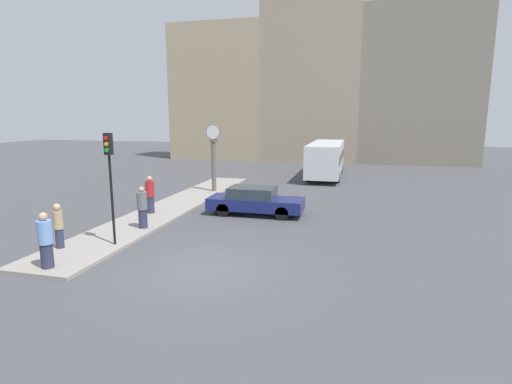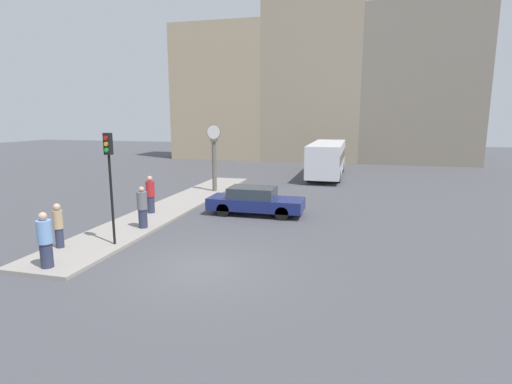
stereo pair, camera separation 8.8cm
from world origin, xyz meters
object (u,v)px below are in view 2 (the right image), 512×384
object	(u,v)px
traffic_light_near	(109,166)
pedestrian_red_top	(150,195)
pedestrian_grey_jacket	(142,208)
pedestrian_blue_stripe	(45,240)
street_clock	(214,157)
bus_distant	(327,157)
pedestrian_tan_coat	(58,225)
sedan_car	(255,201)

from	to	relation	value
traffic_light_near	pedestrian_red_top	size ratio (longest dim) A/B	2.24
pedestrian_grey_jacket	pedestrian_red_top	size ratio (longest dim) A/B	0.97
traffic_light_near	pedestrian_blue_stripe	xyz separation A→B (m)	(-0.66, -2.55, -2.02)
traffic_light_near	street_clock	size ratio (longest dim) A/B	0.98
bus_distant	pedestrian_blue_stripe	size ratio (longest dim) A/B	5.46
pedestrian_tan_coat	pedestrian_grey_jacket	bearing A→B (deg)	63.59
pedestrian_blue_stripe	street_clock	bearing A→B (deg)	87.97
street_clock	pedestrian_red_top	distance (m)	6.51
traffic_light_near	pedestrian_red_top	bearing A→B (deg)	103.44
traffic_light_near	pedestrian_red_top	xyz separation A→B (m)	(-1.13, 4.74, -1.99)
bus_distant	pedestrian_red_top	world-z (taller)	bus_distant
traffic_light_near	pedestrian_tan_coat	distance (m)	2.77
pedestrian_blue_stripe	pedestrian_grey_jacket	bearing A→B (deg)	83.59
street_clock	pedestrian_grey_jacket	bearing A→B (deg)	-89.63
sedan_car	pedestrian_red_top	xyz separation A→B (m)	(-4.88, -1.38, 0.32)
sedan_car	pedestrian_red_top	size ratio (longest dim) A/B	2.56
bus_distant	traffic_light_near	xyz separation A→B (m)	(-6.12, -19.89, 1.45)
sedan_car	pedestrian_tan_coat	distance (m)	8.80
pedestrian_grey_jacket	pedestrian_blue_stripe	world-z (taller)	pedestrian_grey_jacket
street_clock	traffic_light_near	bearing A→B (deg)	-89.07
traffic_light_near	street_clock	world-z (taller)	street_clock
sedan_car	street_clock	size ratio (longest dim) A/B	1.12
street_clock	pedestrian_red_top	size ratio (longest dim) A/B	2.28
street_clock	pedestrian_tan_coat	size ratio (longest dim) A/B	2.57
traffic_light_near	pedestrian_grey_jacket	world-z (taller)	traffic_light_near
pedestrian_grey_jacket	sedan_car	bearing A→B (deg)	45.03
sedan_car	street_clock	distance (m)	6.50
traffic_light_near	pedestrian_tan_coat	size ratio (longest dim) A/B	2.52
traffic_light_near	pedestrian_tan_coat	bearing A→B (deg)	-153.28
bus_distant	pedestrian_blue_stripe	bearing A→B (deg)	-106.82
pedestrian_tan_coat	traffic_light_near	bearing A→B (deg)	26.72
street_clock	pedestrian_grey_jacket	distance (m)	8.90
street_clock	pedestrian_tan_coat	xyz separation A→B (m)	(-1.47, -11.90, -1.29)
sedan_car	pedestrian_grey_jacket	world-z (taller)	pedestrian_grey_jacket
sedan_car	bus_distant	distance (m)	14.00
bus_distant	traffic_light_near	world-z (taller)	traffic_light_near
traffic_light_near	pedestrian_blue_stripe	distance (m)	3.32
sedan_car	traffic_light_near	world-z (taller)	traffic_light_near
sedan_car	street_clock	world-z (taller)	street_clock
pedestrian_red_top	pedestrian_blue_stripe	size ratio (longest dim) A/B	1.03
pedestrian_blue_stripe	sedan_car	bearing A→B (deg)	63.08
street_clock	pedestrian_blue_stripe	size ratio (longest dim) A/B	2.35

